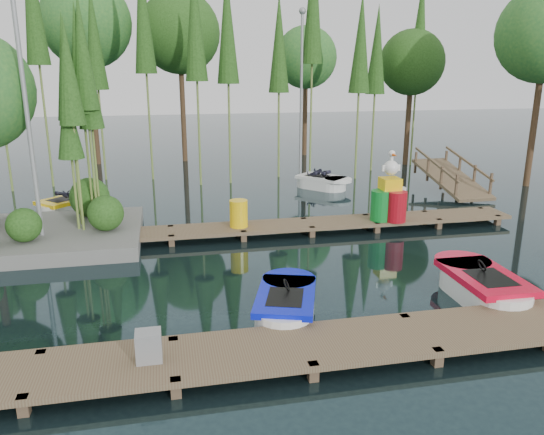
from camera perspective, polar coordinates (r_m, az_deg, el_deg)
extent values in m
plane|color=#1B2E32|center=(13.34, -1.67, -5.25)|extent=(90.00, 90.00, 0.00)
cube|color=brown|center=(9.25, 3.35, -13.67)|extent=(18.00, 1.50, 0.10)
cube|color=brown|center=(8.84, -25.09, -18.38)|extent=(0.16, 0.16, 0.50)
cube|color=brown|center=(9.88, -23.47, -14.35)|extent=(0.16, 0.16, 0.50)
cube|color=brown|center=(8.57, -10.26, -18.13)|extent=(0.16, 0.16, 0.50)
cube|color=brown|center=(9.64, -10.51, -13.97)|extent=(0.16, 0.16, 0.50)
cube|color=brown|center=(8.83, 4.43, -16.76)|extent=(0.16, 0.16, 0.50)
cube|color=brown|center=(9.88, 2.37, -12.92)|extent=(0.16, 0.16, 0.50)
cube|color=brown|center=(9.59, 17.31, -14.67)|extent=(0.16, 0.16, 0.50)
cube|color=brown|center=(10.56, 14.00, -11.42)|extent=(0.16, 0.16, 0.50)
cube|color=brown|center=(11.60, 23.78, -9.78)|extent=(0.16, 0.16, 0.50)
cube|color=brown|center=(15.76, 0.30, -0.92)|extent=(15.00, 1.20, 0.10)
cube|color=brown|center=(15.56, -25.85, -3.57)|extent=(0.16, 0.16, 0.50)
cube|color=brown|center=(16.45, -25.09, -2.48)|extent=(0.16, 0.16, 0.50)
cube|color=brown|center=(15.17, -18.41, -3.24)|extent=(0.16, 0.16, 0.50)
cube|color=brown|center=(16.08, -18.06, -2.14)|extent=(0.16, 0.16, 0.50)
cube|color=brown|center=(15.05, -10.73, -2.83)|extent=(0.16, 0.16, 0.50)
cube|color=brown|center=(15.96, -10.81, -1.75)|extent=(0.16, 0.16, 0.50)
cube|color=brown|center=(15.20, -3.07, -2.38)|extent=(0.16, 0.16, 0.50)
cube|color=brown|center=(16.10, -3.59, -1.33)|extent=(0.16, 0.16, 0.50)
cube|color=brown|center=(15.61, 4.31, -1.90)|extent=(0.16, 0.16, 0.50)
cube|color=brown|center=(16.50, 3.40, -0.91)|extent=(0.16, 0.16, 0.50)
cube|color=brown|center=(16.27, 11.20, -1.43)|extent=(0.16, 0.16, 0.50)
cube|color=brown|center=(17.12, 9.97, -0.50)|extent=(0.16, 0.16, 0.50)
cube|color=brown|center=(17.15, 17.47, -0.98)|extent=(0.16, 0.16, 0.50)
cube|color=brown|center=(17.95, 16.01, -0.11)|extent=(0.16, 0.16, 0.50)
cube|color=brown|center=(18.21, 23.07, -0.57)|extent=(0.16, 0.16, 0.50)
cube|color=brown|center=(18.97, 21.45, 0.23)|extent=(0.16, 0.16, 0.50)
cube|color=slate|center=(16.40, -24.79, -2.01)|extent=(6.20, 4.20, 0.42)
sphere|color=#2A571B|center=(15.24, -25.13, -0.75)|extent=(0.90, 0.90, 0.90)
sphere|color=#2A571B|center=(17.04, -19.01, 2.06)|extent=(1.20, 1.20, 1.20)
sphere|color=#2A571B|center=(15.45, -17.46, 0.45)|extent=(1.00, 1.00, 1.00)
cylinder|color=olive|center=(16.06, -19.39, 8.41)|extent=(0.07, 0.07, 5.93)
cone|color=#2A571B|center=(15.96, -20.10, 15.80)|extent=(0.70, 0.70, 2.97)
cylinder|color=olive|center=(15.96, -20.56, 7.78)|extent=(0.07, 0.07, 5.66)
cone|color=#2A571B|center=(15.84, -21.28, 14.87)|extent=(0.70, 0.70, 2.83)
cylinder|color=olive|center=(16.11, -18.60, 7.23)|extent=(0.07, 0.07, 5.22)
cone|color=#2A571B|center=(15.96, -19.19, 13.72)|extent=(0.70, 0.70, 2.61)
cylinder|color=olive|center=(15.35, -20.39, 7.25)|extent=(0.07, 0.07, 5.53)
cone|color=#2A571B|center=(15.21, -21.11, 14.46)|extent=(0.70, 0.70, 2.76)
cylinder|color=olive|center=(15.61, -20.59, 4.53)|extent=(0.07, 0.07, 4.01)
cone|color=#2A571B|center=(15.42, -21.10, 9.64)|extent=(0.70, 0.70, 2.01)
cylinder|color=olive|center=(15.93, -19.02, 8.71)|extent=(0.07, 0.07, 6.11)
cone|color=#2A571B|center=(15.83, -19.74, 16.40)|extent=(0.70, 0.70, 3.05)
cylinder|color=#47301E|center=(24.33, 26.49, 10.07)|extent=(0.26, 0.26, 6.06)
cylinder|color=#47301E|center=(27.80, 14.46, 10.66)|extent=(0.26, 0.26, 5.02)
sphere|color=#2A571B|center=(27.70, 14.83, 15.83)|extent=(3.16, 3.16, 3.16)
cylinder|color=#47301E|center=(30.09, 3.58, 11.75)|extent=(0.26, 0.26, 5.31)
sphere|color=#37772D|center=(30.02, 3.67, 16.81)|extent=(3.34, 3.34, 3.34)
cylinder|color=#47301E|center=(28.36, -9.61, 12.49)|extent=(0.26, 0.26, 6.46)
sphere|color=#2A571B|center=(28.36, -9.92, 19.01)|extent=(4.06, 4.06, 4.06)
cylinder|color=#47301E|center=(28.48, -18.74, 12.29)|extent=(0.26, 0.26, 6.85)
sphere|color=#37772D|center=(28.52, -19.38, 19.16)|extent=(4.31, 4.31, 4.31)
cylinder|color=olive|center=(23.30, -27.25, 11.55)|extent=(0.09, 0.09, 7.48)
cylinder|color=olive|center=(23.52, -23.72, 14.66)|extent=(0.09, 0.09, 9.66)
cylinder|color=olive|center=(24.24, -18.17, 12.85)|extent=(0.09, 0.09, 7.69)
cone|color=#2A571B|center=(24.25, -18.63, 17.92)|extent=(0.90, 0.90, 4.23)
cylinder|color=olive|center=(23.74, -13.34, 14.72)|extent=(0.09, 0.09, 8.99)
cone|color=#2A571B|center=(23.84, -13.75, 20.77)|extent=(0.90, 0.90, 4.94)
cylinder|color=olive|center=(22.18, -8.05, 14.21)|extent=(0.09, 0.09, 8.44)
cone|color=#2A571B|center=(22.25, -8.30, 20.30)|extent=(0.90, 0.90, 4.64)
cylinder|color=olive|center=(22.44, -4.70, 14.05)|extent=(0.09, 0.09, 8.22)
cone|color=#2A571B|center=(22.49, -4.84, 19.92)|extent=(0.90, 0.90, 4.52)
cylinder|color=olive|center=(23.71, 0.74, 13.21)|extent=(0.09, 0.09, 7.41)
cone|color=#2A571B|center=(23.70, 0.76, 18.23)|extent=(0.90, 0.90, 4.07)
cylinder|color=olive|center=(24.28, 4.32, 16.03)|extent=(0.09, 0.09, 9.77)
cylinder|color=olive|center=(23.65, 9.30, 13.01)|extent=(0.09, 0.09, 7.40)
cone|color=#2A571B|center=(23.65, 9.54, 18.03)|extent=(0.90, 0.90, 4.07)
cylinder|color=olive|center=(25.65, 10.98, 12.84)|extent=(0.09, 0.09, 7.14)
cone|color=#2A571B|center=(25.63, 11.23, 17.31)|extent=(0.90, 0.90, 3.93)
cylinder|color=olive|center=(27.59, 15.28, 14.31)|extent=(0.09, 0.09, 8.61)
cone|color=#2A571B|center=(27.65, 15.66, 19.30)|extent=(0.90, 0.90, 4.74)
cylinder|color=gray|center=(15.19, -24.79, 9.51)|extent=(0.12, 0.12, 7.00)
cylinder|color=gray|center=(24.09, 3.16, 12.75)|extent=(0.12, 0.12, 7.00)
sphere|color=gray|center=(24.16, 3.30, 21.31)|extent=(0.30, 0.30, 0.30)
cube|color=brown|center=(22.23, 18.68, 4.00)|extent=(1.50, 3.94, 0.95)
cube|color=brown|center=(20.53, 19.21, 3.14)|extent=(0.08, 0.08, 0.90)
cube|color=brown|center=(21.43, 17.76, 4.08)|extent=(0.08, 0.08, 0.90)
cube|color=brown|center=(22.36, 16.42, 4.94)|extent=(0.08, 0.08, 0.90)
cube|color=brown|center=(23.30, 15.19, 5.73)|extent=(0.08, 0.08, 0.90)
cube|color=brown|center=(21.78, 17.22, 5.51)|extent=(0.06, 3.54, 0.83)
cube|color=brown|center=(21.27, 22.46, 3.24)|extent=(0.08, 0.08, 0.90)
cube|color=brown|center=(22.15, 20.93, 4.15)|extent=(0.08, 0.08, 0.90)
cube|color=brown|center=(23.04, 19.51, 4.98)|extent=(0.08, 0.08, 0.90)
cube|color=brown|center=(23.96, 18.20, 5.76)|extent=(0.08, 0.08, 0.90)
cube|color=brown|center=(22.48, 20.37, 5.53)|extent=(0.06, 3.54, 0.83)
cube|color=white|center=(10.67, 1.49, -9.80)|extent=(1.39, 1.40, 0.51)
cylinder|color=white|center=(11.17, 1.73, -8.57)|extent=(1.39, 1.39, 0.51)
cylinder|color=white|center=(10.17, 1.23, -11.15)|extent=(1.39, 1.39, 0.51)
cube|color=#0814CF|center=(10.55, 1.50, -8.45)|extent=(1.66, 2.17, 0.13)
cylinder|color=#0814CF|center=(11.29, 1.84, -6.77)|extent=(1.42, 1.42, 0.13)
cube|color=black|center=(10.37, 1.42, -8.66)|extent=(0.93, 1.08, 0.06)
torus|color=black|center=(10.61, 1.57, -7.24)|extent=(0.21, 0.28, 0.24)
cube|color=white|center=(12.30, 21.76, -7.29)|extent=(1.25, 1.26, 0.56)
cylinder|color=white|center=(12.78, 20.31, -6.26)|extent=(1.25, 1.25, 0.56)
cylinder|color=white|center=(11.83, 23.33, -8.39)|extent=(1.25, 1.25, 0.56)
cube|color=red|center=(12.19, 21.91, -5.96)|extent=(1.29, 2.16, 0.14)
cylinder|color=red|center=(12.90, 19.82, -4.56)|extent=(1.28, 1.28, 0.14)
cube|color=black|center=(12.02, 22.44, -6.10)|extent=(0.78, 1.03, 0.06)
torus|color=black|center=(12.24, 21.63, -4.82)|extent=(0.16, 0.28, 0.27)
cube|color=white|center=(19.40, -21.04, 1.01)|extent=(1.54, 1.54, 0.50)
cylinder|color=white|center=(19.71, -19.77, 1.36)|extent=(1.53, 1.53, 0.50)
cylinder|color=white|center=(19.10, -22.36, 0.65)|extent=(1.53, 1.53, 0.50)
cube|color=yellow|center=(19.34, -21.12, 1.79)|extent=(2.12, 2.12, 0.13)
cylinder|color=yellow|center=(19.79, -19.27, 2.27)|extent=(1.57, 1.57, 0.13)
cube|color=black|center=(19.23, -21.57, 1.79)|extent=(1.11, 1.11, 0.05)
torus|color=black|center=(19.38, -20.85, 2.39)|extent=(0.27, 0.27, 0.24)
imported|color=#1E1E2D|center=(19.16, -21.74, 2.40)|extent=(0.49, 0.48, 0.88)
cube|color=white|center=(21.88, 5.31, 3.61)|extent=(1.53, 1.53, 0.49)
cylinder|color=white|center=(21.61, 6.54, 3.42)|extent=(1.52, 1.52, 0.49)
cylinder|color=white|center=(22.17, 4.11, 3.80)|extent=(1.52, 1.52, 0.49)
cube|color=white|center=(21.83, 5.33, 4.30)|extent=(2.07, 2.14, 0.13)
cylinder|color=white|center=(21.44, 7.13, 4.03)|extent=(1.55, 1.55, 0.13)
cube|color=black|center=(21.91, 4.93, 4.46)|extent=(1.09, 1.11, 0.05)
torus|color=black|center=(21.73, 5.64, 4.72)|extent=(0.26, 0.27, 0.24)
imported|color=#1E1E2D|center=(21.90, 4.84, 4.95)|extent=(0.44, 0.45, 0.81)
imported|color=#1E1E2D|center=(22.01, 5.97, 4.83)|extent=(0.34, 0.35, 0.61)
cube|color=gray|center=(8.86, -13.12, -13.31)|extent=(0.41, 0.34, 0.50)
cylinder|color=yellow|center=(15.46, -3.61, 0.43)|extent=(0.53, 0.53, 0.79)
cylinder|color=#0D7C26|center=(16.40, 11.62, 1.27)|extent=(0.62, 0.62, 0.92)
cylinder|color=silver|center=(16.92, 13.13, 1.63)|extent=(0.62, 0.62, 0.92)
cylinder|color=#A60B17|center=(16.39, 13.21, 1.16)|extent=(0.62, 0.62, 0.92)
cube|color=yellow|center=(16.47, 12.59, 3.57)|extent=(0.56, 0.56, 0.36)
sphere|color=white|center=(16.38, 12.69, 5.24)|extent=(0.45, 0.45, 0.45)
cylinder|color=white|center=(16.33, 12.74, 6.12)|extent=(0.10, 0.10, 0.31)
sphere|color=white|center=(16.31, 12.78, 6.72)|extent=(0.21, 0.21, 0.21)
cone|color=#FF590D|center=(16.13, 13.07, 6.53)|extent=(0.10, 0.31, 0.10)
cube|color=white|center=(16.38, 12.69, 5.24)|extent=(0.56, 0.06, 0.18)
cylinder|color=gray|center=(16.70, 11.95, 0.99)|extent=(0.10, 0.10, 0.63)
sphere|color=white|center=(16.60, 12.04, 2.38)|extent=(0.21, 0.21, 0.21)
cube|color=gray|center=(16.60, 12.04, 2.38)|extent=(0.52, 0.04, 0.04)
cone|color=#FF590D|center=(16.49, 12.21, 2.28)|extent=(0.04, 0.10, 0.04)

